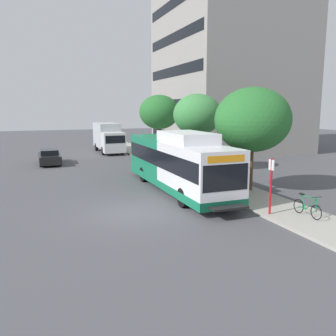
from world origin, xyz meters
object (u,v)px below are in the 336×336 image
(bicycle_parked, at_px, (307,207))
(street_tree_near_stop, at_px, (253,120))
(street_tree_far_block, at_px, (159,112))
(parked_car_far_lane, at_px, (49,157))
(bus_stop_sign_pole, at_px, (271,182))
(transit_bus, at_px, (177,163))
(street_tree_mid_block, at_px, (197,115))
(box_truck_background, at_px, (108,137))

(bicycle_parked, xyz_separation_m, street_tree_near_stop, (0.61, 5.41, 3.74))
(street_tree_near_stop, height_order, street_tree_far_block, street_tree_far_block)
(street_tree_far_block, relative_size, parked_car_far_lane, 1.35)
(bus_stop_sign_pole, relative_size, street_tree_near_stop, 0.43)
(bus_stop_sign_pole, xyz_separation_m, street_tree_far_block, (1.77, 20.00, 2.91))
(transit_bus, relative_size, street_tree_far_block, 2.01)
(street_tree_mid_block, xyz_separation_m, street_tree_far_block, (-0.23, 8.08, 0.10))
(bus_stop_sign_pole, distance_m, street_tree_mid_block, 12.41)
(bicycle_parked, height_order, parked_car_far_lane, parked_car_far_lane)
(bicycle_parked, relative_size, street_tree_far_block, 0.29)
(bicycle_parked, relative_size, parked_car_far_lane, 0.39)
(bicycle_parked, height_order, box_truck_background, box_truck_background)
(transit_bus, distance_m, bus_stop_sign_pole, 6.72)
(street_tree_near_stop, relative_size, street_tree_far_block, 0.99)
(bicycle_parked, bearing_deg, bus_stop_sign_pole, 146.39)
(transit_bus, distance_m, street_tree_far_block, 14.36)
(street_tree_mid_block, xyz_separation_m, parked_car_far_lane, (-10.67, 8.08, -3.79))
(bicycle_parked, bearing_deg, street_tree_mid_block, 87.15)
(box_truck_background, bearing_deg, street_tree_far_block, -60.61)
(street_tree_near_stop, bearing_deg, bus_stop_sign_pole, -113.62)
(box_truck_background, bearing_deg, parked_car_far_lane, -135.15)
(street_tree_near_stop, height_order, box_truck_background, street_tree_near_stop)
(transit_bus, bearing_deg, street_tree_near_stop, -26.05)
(transit_bus, distance_m, street_tree_mid_block, 7.31)
(street_tree_near_stop, bearing_deg, street_tree_far_block, 90.74)
(bicycle_parked, xyz_separation_m, street_tree_mid_block, (0.64, 12.83, 3.89))
(transit_bus, distance_m, box_truck_background, 20.24)
(street_tree_near_stop, bearing_deg, parked_car_far_lane, 124.48)
(bicycle_parked, bearing_deg, street_tree_far_block, 88.87)
(transit_bus, bearing_deg, street_tree_far_block, 74.66)
(street_tree_far_block, distance_m, parked_car_far_lane, 11.15)
(parked_car_far_lane, distance_m, box_truck_background, 9.50)
(parked_car_far_lane, height_order, box_truck_background, box_truck_background)
(transit_bus, relative_size, parked_car_far_lane, 2.72)
(street_tree_near_stop, bearing_deg, transit_bus, 153.95)
(street_tree_mid_block, bearing_deg, bicycle_parked, -92.85)
(box_truck_background, bearing_deg, transit_bus, -89.92)
(street_tree_mid_block, bearing_deg, street_tree_far_block, 91.60)
(transit_bus, relative_size, bus_stop_sign_pole, 4.71)
(transit_bus, xyz_separation_m, box_truck_background, (-0.03, 20.24, 0.04))
(transit_bus, xyz_separation_m, parked_car_far_lane, (-6.72, 13.58, -1.04))
(transit_bus, relative_size, street_tree_mid_block, 2.07)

